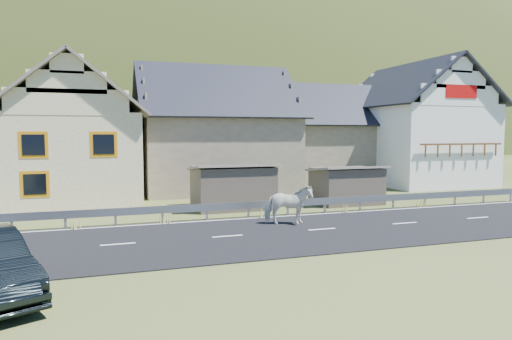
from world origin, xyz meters
name	(u,v)px	position (x,y,z in m)	size (l,w,h in m)	color
ground	(322,230)	(0.00, 0.00, 0.00)	(160.00, 160.00, 0.00)	#34421C
road	(322,230)	(0.00, 0.00, 0.02)	(60.00, 7.00, 0.04)	black
lane_markings	(322,229)	(0.00, 0.00, 0.04)	(60.00, 6.60, 0.01)	silver
guardrail	(288,203)	(0.00, 3.68, 0.56)	(28.10, 0.09, 0.75)	#93969B
shed_left	(233,187)	(-2.00, 6.50, 1.10)	(4.30, 3.30, 2.40)	brown
shed_right	(346,186)	(4.50, 6.00, 1.00)	(3.80, 2.90, 2.20)	brown
house_cream	(75,126)	(-10.00, 12.00, 4.36)	(7.80, 9.80, 8.30)	#FFECBD
house_stone_a	(214,123)	(-1.00, 15.00, 4.63)	(10.80, 9.80, 8.90)	gray
house_stone_b	(328,130)	(9.00, 17.00, 4.24)	(9.80, 8.80, 8.10)	gray
house_white	(414,119)	(15.00, 14.00, 5.06)	(8.80, 10.80, 9.70)	white
mountain	(140,190)	(5.00, 180.00, -20.00)	(440.00, 280.00, 260.00)	#293813
horse	(288,205)	(-0.93, 1.37, 0.89)	(2.02, 0.92, 1.71)	silver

